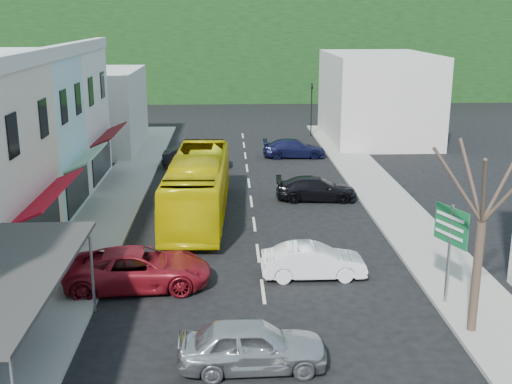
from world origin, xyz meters
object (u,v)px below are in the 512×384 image
object	(u,v)px
car_red	(138,270)
traffic_signal	(311,110)
pedestrian_left	(34,266)
bus	(198,188)
car_silver	(252,346)
car_white	(313,261)
direction_sign	(449,256)
street_tree	(482,222)

from	to	relation	value
car_red	traffic_signal	world-z (taller)	traffic_signal
pedestrian_left	traffic_signal	world-z (taller)	traffic_signal
bus	car_silver	world-z (taller)	bus
car_silver	traffic_signal	size ratio (longest dim) A/B	0.98
car_white	direction_sign	world-z (taller)	direction_sign
street_tree	direction_sign	bearing A→B (deg)	94.25
direction_sign	traffic_signal	distance (m)	33.07
car_silver	traffic_signal	world-z (taller)	traffic_signal
car_white	pedestrian_left	world-z (taller)	pedestrian_left
car_white	direction_sign	bearing A→B (deg)	-122.60
traffic_signal	pedestrian_left	bearing A→B (deg)	47.49
car_white	car_red	size ratio (longest dim) A/B	0.96
car_red	direction_sign	xyz separation A→B (m)	(11.08, -2.06, 1.16)
car_silver	traffic_signal	distance (m)	37.54
bus	car_white	world-z (taller)	bus
direction_sign	traffic_signal	xyz separation A→B (m)	(-0.60, 33.07, 0.39)
pedestrian_left	traffic_signal	size ratio (longest dim) A/B	0.38
car_silver	pedestrian_left	world-z (taller)	pedestrian_left
street_tree	car_silver	bearing A→B (deg)	-166.15
bus	car_red	world-z (taller)	bus
bus	direction_sign	bearing A→B (deg)	-47.27
bus	car_white	xyz separation A→B (m)	(4.83, -8.03, -0.85)
pedestrian_left	car_red	bearing A→B (deg)	-89.49
car_silver	street_tree	size ratio (longest dim) A/B	0.58
car_white	traffic_signal	size ratio (longest dim) A/B	0.98
bus	traffic_signal	world-z (taller)	traffic_signal
car_silver	pedestrian_left	xyz separation A→B (m)	(-7.89, 5.78, 0.30)
bus	pedestrian_left	xyz separation A→B (m)	(-5.71, -8.86, -0.55)
car_red	street_tree	bearing A→B (deg)	-114.76
bus	street_tree	xyz separation A→B (m)	(9.35, -12.88, 2.26)
bus	traffic_signal	distance (m)	23.92
car_red	pedestrian_left	xyz separation A→B (m)	(-3.82, -0.16, 0.30)
car_red	pedestrian_left	world-z (taller)	pedestrian_left
car_red	bus	bearing A→B (deg)	-16.61
bus	car_white	bearing A→B (deg)	-56.76
direction_sign	car_silver	bearing A→B (deg)	-171.93
pedestrian_left	bus	bearing A→B (deg)	-34.68
bus	direction_sign	xyz separation A→B (m)	(9.19, -10.76, 0.31)
direction_sign	traffic_signal	size ratio (longest dim) A/B	0.83
car_silver	car_white	distance (m)	7.12
bus	direction_sign	world-z (taller)	direction_sign
car_red	pedestrian_left	bearing A→B (deg)	88.04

